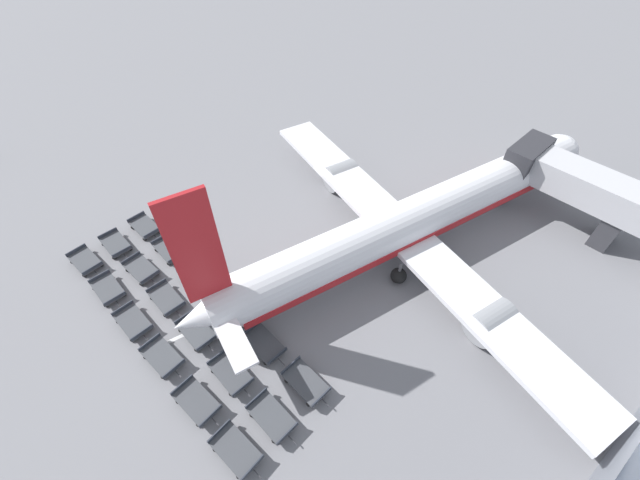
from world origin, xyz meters
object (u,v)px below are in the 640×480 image
Objects in this scene: baggage_dolly_row_mid_a_col_c at (166,299)px; baggage_dolly_row_mid_b_col_e at (264,344)px; baggage_dolly_row_near_col_b at (108,289)px; baggage_dolly_row_mid_b_col_f at (306,382)px; baggage_dolly_row_mid_a_col_e at (231,373)px; airplane at (410,222)px; baggage_dolly_row_mid_a_col_d at (196,331)px; baggage_dolly_row_mid_b_col_a at (145,226)px; baggage_dolly_row_near_col_e at (197,402)px; baggage_dolly_row_mid_a_col_b at (141,269)px; baggage_dolly_row_near_col_d at (162,357)px; baggage_dolly_row_near_col_a at (85,261)px; baggage_dolly_row_mid_a_col_f at (272,417)px; baggage_dolly_row_mid_b_col_b at (169,250)px; baggage_dolly_row_near_col_c at (133,322)px; baggage_dolly_row_near_col_f at (236,450)px; baggage_dolly_row_mid_b_col_c at (196,276)px; baggage_dolly_row_mid_a_col_a at (116,244)px; baggage_dolly_row_mid_b_col_d at (230,308)px.

baggage_dolly_row_mid_a_col_c is 1.00× the size of baggage_dolly_row_mid_b_col_e.
baggage_dolly_row_near_col_b and baggage_dolly_row_mid_b_col_f have the same top height.
airplane is at bearing 93.44° from baggage_dolly_row_mid_a_col_e.
baggage_dolly_row_mid_a_col_c and baggage_dolly_row_mid_a_col_e have the same top height.
baggage_dolly_row_mid_a_col_d and baggage_dolly_row_mid_b_col_a have the same top height.
baggage_dolly_row_near_col_e and baggage_dolly_row_mid_a_col_e have the same top height.
baggage_dolly_row_mid_a_col_b and baggage_dolly_row_mid_b_col_a have the same top height.
baggage_dolly_row_mid_a_col_d is at bearing 26.37° from baggage_dolly_row_near_col_b.
baggage_dolly_row_near_col_b and baggage_dolly_row_near_col_d have the same top height.
baggage_dolly_row_near_col_e is (16.88, 2.19, 0.00)m from baggage_dolly_row_near_col_a.
baggage_dolly_row_mid_b_col_b is at bearing 177.65° from baggage_dolly_row_mid_a_col_f.
baggage_dolly_row_near_col_c is at bearing -154.63° from baggage_dolly_row_mid_a_col_e.
baggage_dolly_row_mid_b_col_e is at bearing 26.16° from baggage_dolly_row_mid_a_col_c.
baggage_dolly_row_near_col_a is 1.00× the size of baggage_dolly_row_near_col_c.
baggage_dolly_row_mid_a_col_c and baggage_dolly_row_mid_a_col_f have the same top height.
baggage_dolly_row_near_col_f is at bearing -5.06° from baggage_dolly_row_mid_a_col_c.
baggage_dolly_row_mid_a_col_d and baggage_dolly_row_mid_b_col_c have the same top height.
baggage_dolly_row_near_col_e and baggage_dolly_row_mid_b_col_e have the same top height.
baggage_dolly_row_near_col_c and baggage_dolly_row_mid_a_col_a have the same top height.
baggage_dolly_row_near_col_d is 1.00× the size of baggage_dolly_row_mid_a_col_b.
baggage_dolly_row_mid_b_col_c is at bearing 134.98° from baggage_dolly_row_near_col_d.
baggage_dolly_row_mid_b_col_a is at bearing 169.13° from baggage_dolly_row_mid_a_col_c.
baggage_dolly_row_near_col_c is at bearing 7.22° from baggage_dolly_row_near_col_a.
baggage_dolly_row_near_col_e is 1.01× the size of baggage_dolly_row_mid_a_col_c.
airplane is 10.64× the size of baggage_dolly_row_near_col_b.
baggage_dolly_row_mid_a_col_b is 1.00× the size of baggage_dolly_row_mid_b_col_d.
baggage_dolly_row_mid_a_col_a and baggage_dolly_row_mid_a_col_b have the same top height.
baggage_dolly_row_mid_a_col_f and baggage_dolly_row_mid_b_col_b have the same top height.
baggage_dolly_row_near_col_c is at bearing -172.45° from baggage_dolly_row_near_col_e.
baggage_dolly_row_near_col_a is 2.74m from baggage_dolly_row_mid_a_col_a.
baggage_dolly_row_mid_b_col_c is (4.21, 0.54, 0.00)m from baggage_dolly_row_mid_b_col_b.
baggage_dolly_row_mid_a_col_d is at bearing 7.10° from baggage_dolly_row_mid_a_col_b.
baggage_dolly_row_mid_a_col_a is at bearing -79.04° from baggage_dolly_row_mid_b_col_a.
baggage_dolly_row_near_col_e is at bearing 6.66° from baggage_dolly_row_near_col_d.
airplane is at bearing 108.07° from baggage_dolly_row_mid_b_col_f.
baggage_dolly_row_mid_b_col_b is at bearing 44.38° from baggage_dolly_row_mid_a_col_a.
baggage_dolly_row_mid_a_col_b is (4.21, 0.73, 0.00)m from baggage_dolly_row_mid_a_col_a.
baggage_dolly_row_mid_a_col_e and baggage_dolly_row_mid_b_col_c have the same top height.
baggage_dolly_row_mid_a_col_d is at bearing -26.00° from baggage_dolly_row_mid_b_col_c.
baggage_dolly_row_mid_a_col_c and baggage_dolly_row_mid_b_col_d have the same top height.
baggage_dolly_row_near_col_c is 1.01× the size of baggage_dolly_row_mid_a_col_e.
baggage_dolly_row_mid_b_col_f is at bearing 7.90° from baggage_dolly_row_mid_b_col_a.
baggage_dolly_row_mid_a_col_e is at bearing 7.35° from baggage_dolly_row_mid_a_col_a.
baggage_dolly_row_mid_a_col_e is 3.01m from baggage_dolly_row_mid_b_col_e.
baggage_dolly_row_near_col_e is at bearing -25.70° from baggage_dolly_row_mid_a_col_d.
airplane is 21.15m from baggage_dolly_row_mid_b_col_b.
baggage_dolly_row_mid_a_col_c is 1.00× the size of baggage_dolly_row_mid_a_col_e.
baggage_dolly_row_near_col_b is at bearing -117.50° from baggage_dolly_row_mid_b_col_c.
airplane reaches higher than baggage_dolly_row_mid_b_col_a.
baggage_dolly_row_near_col_f is at bearing 7.78° from baggage_dolly_row_near_col_e.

